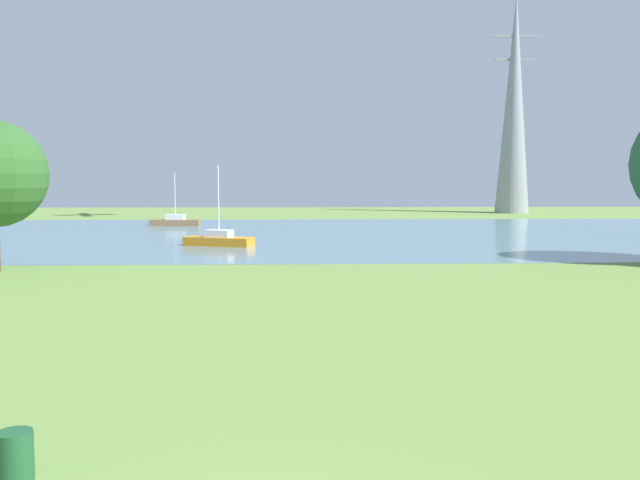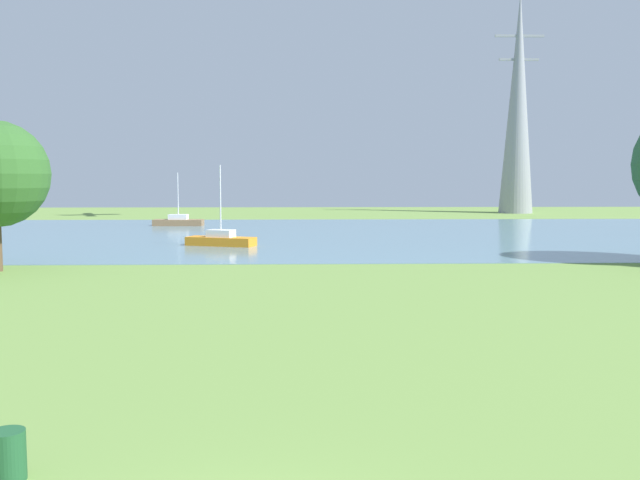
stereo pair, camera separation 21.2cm
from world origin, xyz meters
name	(u,v)px [view 2 (the right image)]	position (x,y,z in m)	size (l,w,h in m)	color
ground_plane	(279,287)	(0.00, 22.00, 0.00)	(160.00, 160.00, 0.00)	olive
litter_bin	(8,456)	(-3.72, 2.81, 0.40)	(0.56, 0.56, 0.80)	#1E512D
water_surface	(288,234)	(0.00, 50.00, 0.01)	(140.00, 40.00, 0.02)	#5E889B
sailboat_brown	(178,221)	(-10.87, 60.45, 0.44)	(4.88, 1.79, 5.16)	brown
sailboat_orange	(221,239)	(-4.53, 40.40, 0.45)	(5.03, 3.02, 5.56)	orange
electricity_pylon	(518,103)	(29.50, 83.70, 14.35)	(6.40, 4.40, 28.67)	gray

